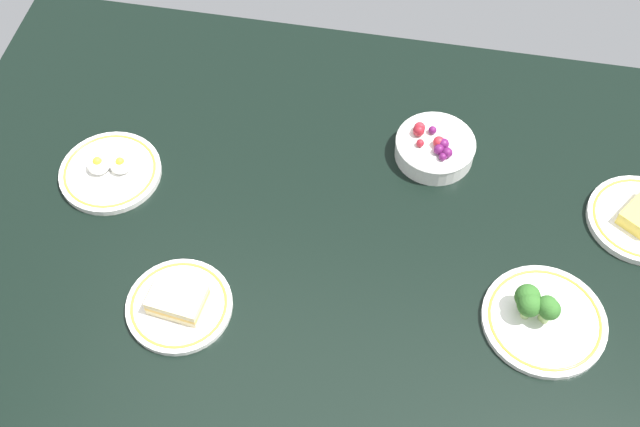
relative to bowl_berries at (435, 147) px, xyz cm
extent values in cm
cube|color=black|center=(-18.23, -18.31, -4.32)|extent=(143.54, 97.01, 4.00)
cylinder|color=white|center=(0.03, 0.03, -0.49)|extent=(14.64, 14.64, 3.66)
torus|color=white|center=(0.03, 0.03, 1.33)|extent=(14.85, 14.85, 0.80)
sphere|color=#B2232D|center=(0.54, -0.64, 2.41)|extent=(2.15, 2.15, 2.15)
sphere|color=maroon|center=(-3.37, 1.39, 2.43)|extent=(2.20, 2.20, 2.20)
sphere|color=#59144C|center=(0.74, -2.34, 2.30)|extent=(1.94, 1.94, 1.94)
sphere|color=#59144C|center=(1.41, -0.96, 2.40)|extent=(2.12, 2.12, 2.12)
sphere|color=#59144C|center=(2.28, -2.81, 2.32)|extent=(1.97, 1.97, 1.97)
sphere|color=#59144C|center=(-0.87, 2.22, 2.11)|extent=(1.54, 1.54, 1.54)
sphere|color=#59144C|center=(1.58, -3.68, 2.09)|extent=(1.50, 1.50, 1.50)
sphere|color=#B2232D|center=(-3.29, 2.15, 2.40)|extent=(2.14, 2.14, 2.14)
sphere|color=maroon|center=(-2.78, -1.27, 2.07)|extent=(1.48, 1.48, 1.48)
cylinder|color=white|center=(-37.81, -39.66, -1.79)|extent=(17.51, 17.51, 1.07)
torus|color=gold|center=(-37.81, -39.66, -1.25)|extent=(15.91, 15.91, 0.50)
cube|color=beige|center=(-37.81, -39.66, -0.65)|extent=(9.52, 7.44, 1.20)
cube|color=#E5B24C|center=(-37.81, -39.66, 0.35)|extent=(9.52, 7.44, 0.80)
cube|color=beige|center=(-37.81, -39.66, 1.35)|extent=(9.52, 7.44, 1.20)
cylinder|color=white|center=(21.20, -31.51, -1.80)|extent=(20.29, 20.29, 1.06)
torus|color=gold|center=(21.20, -31.51, -1.27)|extent=(18.35, 18.35, 0.50)
cylinder|color=#9EBC72|center=(17.95, -31.50, -0.14)|extent=(1.42, 1.42, 2.25)
sphere|color=#2D6023|center=(17.95, -31.50, 2.50)|extent=(4.05, 4.05, 4.05)
cylinder|color=#9EBC72|center=(20.63, -31.48, 0.15)|extent=(1.22, 1.22, 2.83)
sphere|color=#2D6023|center=(20.63, -31.48, 2.88)|extent=(3.49, 3.49, 3.49)
cylinder|color=#9EBC72|center=(17.64, -30.01, -0.26)|extent=(1.46, 1.46, 2.01)
sphere|color=#2D6023|center=(17.64, -30.01, 2.31)|extent=(4.18, 4.18, 4.18)
cylinder|color=#9EBC72|center=(21.11, -31.85, 0.01)|extent=(1.24, 1.24, 2.55)
sphere|color=#2D6023|center=(21.11, -31.85, 2.61)|extent=(3.54, 3.54, 3.54)
cylinder|color=white|center=(-57.92, -15.29, -1.71)|extent=(18.58, 18.58, 1.22)
torus|color=gold|center=(-57.92, -15.29, -1.10)|extent=(16.85, 16.85, 0.50)
ellipsoid|color=white|center=(-59.78, -15.26, 0.06)|extent=(4.24, 4.24, 2.33)
sphere|color=yellow|center=(-59.78, -15.26, 1.11)|extent=(1.70, 1.70, 1.70)
ellipsoid|color=white|center=(-55.80, -14.49, 0.00)|extent=(4.02, 4.02, 2.21)
sphere|color=yellow|center=(-55.80, -14.49, 1.00)|extent=(1.61, 1.61, 1.61)
cylinder|color=white|center=(37.32, -8.49, -1.67)|extent=(18.57, 18.57, 1.31)
camera|label=1|loc=(-3.69, -97.49, 115.97)|focal=45.42mm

